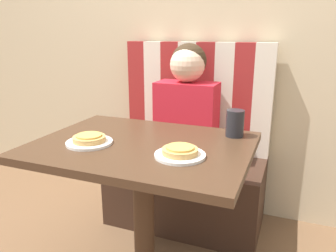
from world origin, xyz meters
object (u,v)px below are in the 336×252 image
plate_left (89,142)px  pizza_left (89,138)px  drinking_cup (235,123)px  pizza_right (180,150)px  person (187,102)px  plate_right (180,155)px

plate_left → pizza_left: size_ratio=1.43×
pizza_left → drinking_cup: drinking_cup is taller
plate_left → pizza_right: (0.43, 0.00, 0.02)m
pizza_right → plate_left: bearing=-180.0°
person → pizza_right: (0.22, -0.74, -0.04)m
pizza_right → plate_right: bearing=-26.6°
pizza_left → pizza_right: (0.43, 0.00, 0.00)m
plate_left → plate_right: same height
person → plate_right: size_ratio=3.52×
plate_right → pizza_left: 0.43m
person → plate_right: person is taller
plate_left → person: bearing=73.8°
person → plate_left: (-0.22, -0.74, -0.06)m
plate_left → pizza_left: bearing=26.6°
plate_right → pizza_left: pizza_left is taller
plate_left → drinking_cup: bearing=31.0°
person → pizza_left: (-0.22, -0.74, -0.04)m
person → pizza_left: person is taller
plate_left → pizza_right: size_ratio=1.43×
person → pizza_left: size_ratio=5.02×
plate_right → pizza_right: (-0.00, 0.00, 0.02)m
pizza_left → pizza_right: 0.43m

